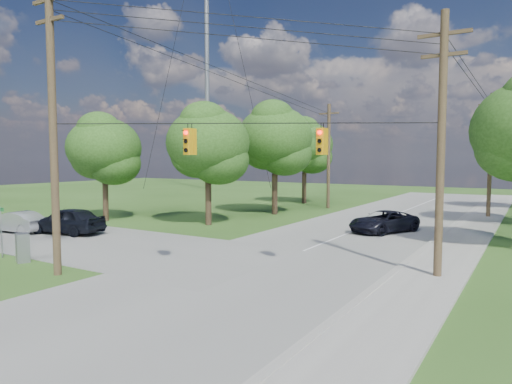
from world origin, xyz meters
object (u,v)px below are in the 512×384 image
Objects in this scene: pole_north_e at (490,154)px; car_cross_silver at (16,222)px; car_cross_dark at (67,220)px; pole_sw at (53,123)px; control_cabinet at (23,248)px; pole_north_w at (329,155)px; car_main_north at (384,222)px; pole_ne at (441,141)px.

pole_north_e is 35.38m from car_cross_silver.
pole_north_e is 2.01× the size of car_cross_dark.
pole_sw is 6.57m from control_cabinet.
pole_north_w is 7.41× the size of control_cabinet.
car_cross_silver is at bearing 175.22° from control_cabinet.
pole_north_w is at bearing 90.77° from pole_sw.
car_cross_dark is (-8.52, 6.64, -5.35)m from pole_sw.
pole_north_e is at bearing 84.01° from control_cabinet.
car_main_north is (-5.10, -11.81, -4.41)m from pole_north_e.
pole_north_w is at bearing 122.29° from pole_ne.
pole_sw is 1.20× the size of pole_north_e.
pole_sw is at bearing 42.00° from car_cross_dark.
pole_north_w is at bearing 108.31° from control_cabinet.
car_main_north is at bearing 113.73° from car_cross_silver.
pole_ne reaches higher than car_cross_dark.
pole_ne is at bearing 87.16° from car_cross_silver.
control_cabinet is (-16.95, -7.00, -4.79)m from pole_ne.
car_cross_silver is 23.76m from car_main_north.
car_main_north is at bearing 113.30° from car_cross_dark.
car_cross_dark is at bearing 105.35° from car_cross_silver.
pole_sw is 1.20× the size of pole_north_w.
car_main_north is 3.69× the size of control_cabinet.
pole_sw is at bearing -114.52° from pole_north_e.
control_cabinet is at bearing -157.56° from pole_ne.
control_cabinet is (-3.45, 0.60, -5.55)m from pole_sw.
car_main_north is at bearing 79.73° from control_cabinet.
pole_ne is 22.00m from pole_north_e.
control_cabinet is (8.31, -4.62, -0.04)m from car_cross_silver.
car_main_north is at bearing 116.57° from pole_ne.
pole_ne is 2.53× the size of car_cross_silver.
pole_north_e reaches higher than car_cross_dark.
car_cross_silver is at bearing -124.08° from car_main_north.
pole_north_e is at bearing 125.77° from car_cross_silver.
pole_north_w reaches higher than control_cabinet.
pole_ne is 22.52m from car_cross_dark.
pole_north_w is 29.50m from control_cabinet.
pole_north_e reaches higher than control_cabinet.
car_main_north is 20.89m from control_cabinet.
car_cross_silver is 9.51m from control_cabinet.
car_cross_silver is at bearing -174.63° from pole_ne.
control_cabinet is at bearing -96.01° from pole_north_w.
pole_sw is 8.89× the size of control_cabinet.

